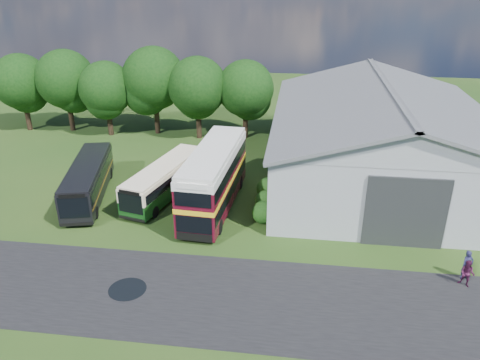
# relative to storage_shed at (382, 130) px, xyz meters

# --- Properties ---
(ground) EXTENTS (120.00, 120.00, 0.00)m
(ground) POSITION_rel_storage_shed_xyz_m (-15.00, -15.98, -4.17)
(ground) COLOR #1D3D13
(ground) RESTS_ON ground
(asphalt_road) EXTENTS (60.00, 8.00, 0.02)m
(asphalt_road) POSITION_rel_storage_shed_xyz_m (-12.00, -18.98, -4.17)
(asphalt_road) COLOR black
(asphalt_road) RESTS_ON ground
(puddle) EXTENTS (2.20, 2.20, 0.01)m
(puddle) POSITION_rel_storage_shed_xyz_m (-16.50, -18.98, -4.17)
(puddle) COLOR black
(puddle) RESTS_ON ground
(storage_shed) EXTENTS (18.80, 24.80, 8.15)m
(storage_shed) POSITION_rel_storage_shed_xyz_m (0.00, 0.00, 0.00)
(storage_shed) COLOR gray
(storage_shed) RESTS_ON ground
(tree_far_left) EXTENTS (6.12, 6.12, 8.64)m
(tree_far_left) POSITION_rel_storage_shed_xyz_m (-38.00, 8.02, 1.40)
(tree_far_left) COLOR black
(tree_far_left) RESTS_ON ground
(tree_left_a) EXTENTS (6.46, 6.46, 9.12)m
(tree_left_a) POSITION_rel_storage_shed_xyz_m (-33.00, 8.52, 1.71)
(tree_left_a) COLOR black
(tree_left_a) RESTS_ON ground
(tree_left_b) EXTENTS (5.78, 5.78, 8.16)m
(tree_left_b) POSITION_rel_storage_shed_xyz_m (-28.00, 7.52, 1.09)
(tree_left_b) COLOR black
(tree_left_b) RESTS_ON ground
(tree_mid) EXTENTS (6.80, 6.80, 9.60)m
(tree_mid) POSITION_rel_storage_shed_xyz_m (-23.00, 8.82, 2.02)
(tree_mid) COLOR black
(tree_mid) RESTS_ON ground
(tree_right_a) EXTENTS (6.26, 6.26, 8.83)m
(tree_right_a) POSITION_rel_storage_shed_xyz_m (-18.00, 7.82, 1.52)
(tree_right_a) COLOR black
(tree_right_a) RESTS_ON ground
(tree_right_b) EXTENTS (5.98, 5.98, 8.45)m
(tree_right_b) POSITION_rel_storage_shed_xyz_m (-13.00, 8.62, 1.27)
(tree_right_b) COLOR black
(tree_right_b) RESTS_ON ground
(shrub_front) EXTENTS (1.70, 1.70, 1.70)m
(shrub_front) POSITION_rel_storage_shed_xyz_m (-9.40, -9.98, -4.17)
(shrub_front) COLOR #194714
(shrub_front) RESTS_ON ground
(shrub_mid) EXTENTS (1.60, 1.60, 1.60)m
(shrub_mid) POSITION_rel_storage_shed_xyz_m (-9.40, -7.98, -4.17)
(shrub_mid) COLOR #194714
(shrub_mid) RESTS_ON ground
(shrub_back) EXTENTS (1.80, 1.80, 1.80)m
(shrub_back) POSITION_rel_storage_shed_xyz_m (-9.40, -5.98, -4.17)
(shrub_back) COLOR #194714
(shrub_back) RESTS_ON ground
(bus_green_single) EXTENTS (4.58, 10.21, 2.74)m
(bus_green_single) POSITION_rel_storage_shed_xyz_m (-17.65, -6.74, -2.71)
(bus_green_single) COLOR black
(bus_green_single) RESTS_ON ground
(bus_maroon_double) EXTENTS (3.54, 11.39, 4.83)m
(bus_maroon_double) POSITION_rel_storage_shed_xyz_m (-13.34, -8.21, -1.76)
(bus_maroon_double) COLOR black
(bus_maroon_double) RESTS_ON ground
(bus_dark_single) EXTENTS (4.80, 10.73, 2.88)m
(bus_dark_single) POSITION_rel_storage_shed_xyz_m (-23.67, -7.80, -2.63)
(bus_dark_single) COLOR black
(bus_dark_single) RESTS_ON ground
(visitor_a) EXTENTS (0.81, 0.66, 1.90)m
(visitor_a) POSITION_rel_storage_shed_xyz_m (3.16, -15.33, -3.21)
(visitor_a) COLOR #1E1D3F
(visitor_a) RESTS_ON ground
(visitor_b) EXTENTS (1.03, 0.98, 1.68)m
(visitor_b) POSITION_rel_storage_shed_xyz_m (2.98, -16.04, -3.32)
(visitor_b) COLOR #411532
(visitor_b) RESTS_ON ground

